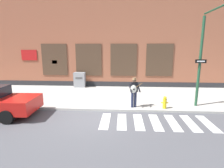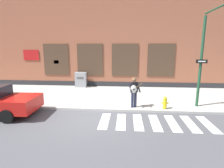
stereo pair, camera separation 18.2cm
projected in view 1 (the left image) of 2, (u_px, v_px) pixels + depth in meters
The scene contains 8 objects.
ground_plane at pixel (93, 118), 8.78m from camera, with size 160.00×160.00×0.00m, color #4C4C51.
sidewalk at pixel (102, 96), 12.60m from camera, with size 28.00×5.97×0.13m.
building_backdrop at pixel (108, 39), 16.63m from camera, with size 28.00×4.06×8.57m.
crosswalk at pixel (156, 122), 8.24m from camera, with size 5.20×1.90×0.01m.
busker at pixel (134, 91), 9.78m from camera, with size 0.77×0.63×1.70m.
traffic_light at pixel (212, 42), 8.45m from camera, with size 0.60×3.07×5.19m.
utility_box at pixel (80, 80), 15.08m from camera, with size 0.96×0.54×1.28m.
fire_hydrant at pixel (165, 102), 9.71m from camera, with size 0.38×0.20×0.70m.
Camera 1 is at (1.45, -8.19, 3.42)m, focal length 28.00 mm.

